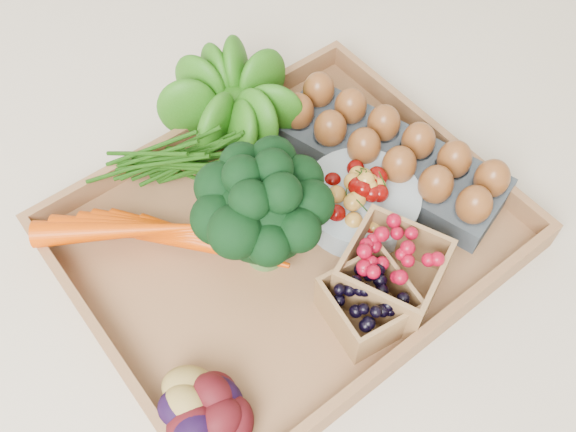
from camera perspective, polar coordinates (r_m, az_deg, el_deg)
ground at (r=0.87m, az=0.00°, el=-2.21°), size 4.00×4.00×0.00m
tray at (r=0.86m, az=0.00°, el=-1.95°), size 0.55×0.45×0.01m
carrots at (r=0.84m, az=-9.77°, el=-1.65°), size 0.23×0.17×0.06m
lettuce at (r=0.92m, az=-4.97°, el=10.28°), size 0.13×0.13×0.13m
broccoli at (r=0.79m, az=-2.13°, el=-1.10°), size 0.17×0.17×0.13m
cherry_bowl at (r=0.87m, az=6.45°, el=1.21°), size 0.16×0.16×0.04m
egg_carton at (r=0.92m, az=8.88°, el=4.98°), size 0.20×0.35×0.04m
potatoes at (r=0.72m, az=-7.55°, el=-16.83°), size 0.14×0.14×0.08m
punnet_blackberry at (r=0.78m, az=7.14°, el=-7.74°), size 0.11×0.11×0.06m
punnet_raspberry at (r=0.80m, az=9.21°, el=-4.97°), size 0.15×0.15×0.08m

